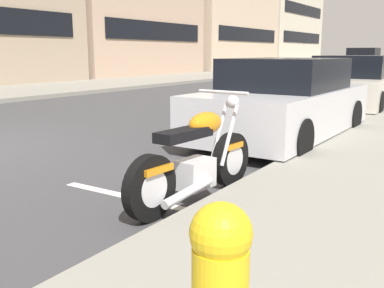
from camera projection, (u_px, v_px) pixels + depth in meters
The scene contains 7 objects.
sidewalk_far_curb at pixel (109, 84), 20.69m from camera, with size 120.00×5.00×0.14m, color gray.
parking_stall_stripe at pixel (144, 200), 4.60m from camera, with size 0.12×2.20×0.01m, color silver.
parked_motorcycle at pixel (197, 161), 4.52m from camera, with size 1.98×0.62×1.11m.
parked_car_behind_motorcycle at pixel (284, 102), 7.68m from camera, with size 4.25×1.90×1.41m.
parked_car_second_in_row at pixel (353, 84), 11.89m from camera, with size 4.14×2.02×1.43m.
crossing_truck at pixel (374, 61), 34.03m from camera, with size 2.25×5.60×1.85m.
townhouse_mid_block at pixel (258, 3), 50.68m from camera, with size 13.50×10.96×14.07m.
Camera 1 is at (-3.42, -7.11, 1.50)m, focal length 41.61 mm.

